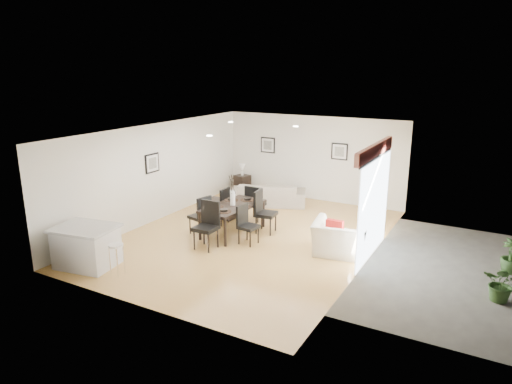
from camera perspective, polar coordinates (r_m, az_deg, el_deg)
The scene contains 28 objects.
ground at distance 11.64m, azimuth -0.63°, elevation -5.62°, with size 8.00×8.00×0.00m, color #DDAE5B.
wall_back at distance 14.76m, azimuth 7.07°, elevation 4.21°, with size 6.00×0.04×2.70m, color white.
wall_front at distance 8.16m, azimuth -14.74°, elevation -5.34°, with size 6.00×0.04×2.70m, color white.
wall_left at distance 12.94m, azimuth -12.29°, elevation 2.42°, with size 0.04×8.00×2.70m, color white.
wall_right at distance 10.14m, azimuth 14.26°, elevation -1.25°, with size 0.04×8.00×2.70m, color white.
ceiling at distance 10.97m, azimuth -0.67°, elevation 7.67°, with size 6.00×8.00×0.02m, color white.
sofa at distance 14.24m, azimuth 1.47°, elevation -0.24°, with size 2.35×0.92×0.69m, color #A19683.
armchair at distance 10.63m, azimuth 10.50°, elevation -5.70°, with size 1.21×1.06×0.79m, color beige.
courtyard_plant_a at distance 9.59m, azimuth 28.46°, elevation -10.06°, with size 0.63×0.54×0.70m, color #3D632A.
courtyard_plant_b at distance 10.97m, azimuth 29.31°, elevation -6.96°, with size 0.41×0.41×0.74m, color #3D632A.
dining_table at distance 11.70m, azimuth -2.92°, elevation -2.00°, with size 1.05×1.88×0.76m.
dining_chair_wnear at distance 11.70m, azimuth -6.81°, elevation -2.66°, with size 0.55×0.55×1.02m.
dining_chair_wfar at distance 12.43m, azimuth -4.30°, elevation -1.51°, with size 0.47×0.47×1.02m.
dining_chair_enear at distance 11.07m, azimuth -1.29°, elevation -3.78°, with size 0.48×0.48×0.96m.
dining_chair_efar at distance 11.78m, azimuth 0.83°, elevation -2.16°, with size 0.55×0.55×1.11m.
dining_chair_head at distance 10.84m, azimuth -6.03°, elevation -3.75°, with size 0.52×0.52×1.13m.
dining_chair_foot at distance 12.66m, azimuth -0.25°, elevation -1.18°, with size 0.47×0.47×1.01m.
vase at distance 11.59m, azimuth -2.94°, elevation -0.20°, with size 0.97×1.52×0.80m.
coffee_table at distance 13.25m, azimuth -4.42°, elevation -2.05°, with size 1.08×0.65×0.43m, color black.
side_table at distance 15.73m, azimuth -1.72°, elevation 1.07°, with size 0.44×0.44×0.59m, color black.
table_lamp at distance 15.61m, azimuth -1.73°, elevation 3.04°, with size 0.21×0.21×0.40m.
cushion at distance 10.48m, azimuth 9.79°, elevation -4.51°, with size 0.39×0.12×0.39m, color #A21814.
kitchen_island at distance 10.50m, azimuth -20.43°, elevation -6.36°, with size 1.42×1.17×0.89m.
bar_stool at distance 9.84m, azimuth -17.10°, elevation -6.78°, with size 0.30×0.30×0.66m.
framed_print_back_left at distance 15.33m, azimuth 1.49°, elevation 5.88°, with size 0.52×0.04×0.52m.
framed_print_back_right at distance 14.37m, azimuth 10.40°, elevation 5.00°, with size 0.52×0.04×0.52m.
framed_print_left_wall at distance 12.71m, azimuth -12.85°, elevation 3.54°, with size 0.04×0.52×0.52m.
sliding_door at distance 10.35m, azimuth 14.57°, elevation 0.87°, with size 0.12×2.70×2.57m.
Camera 1 is at (5.38, -9.45, 4.15)m, focal length 32.00 mm.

